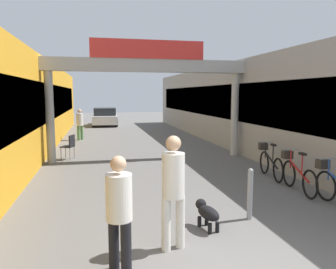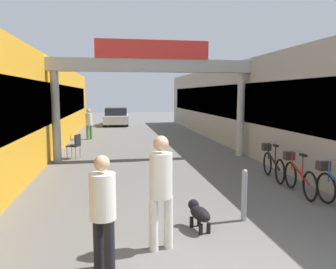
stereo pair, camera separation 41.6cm
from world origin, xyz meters
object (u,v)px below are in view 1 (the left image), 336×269
at_px(parked_car_white, 105,117).
at_px(pedestrian_carrying_crate, 80,123).
at_px(pedestrian_companion, 119,208).
at_px(pedestrian_with_dog, 173,185).
at_px(bollard_post_metal, 250,193).
at_px(bicycle_black_farthest, 269,162).
at_px(cafe_chair_black_nearer, 69,145).
at_px(dog_on_leash, 207,212).
at_px(bicycle_red_third, 297,173).

bearing_deg(parked_car_white, pedestrian_carrying_crate, -100.56).
bearing_deg(parked_car_white, pedestrian_companion, -90.93).
distance_m(pedestrian_with_dog, pedestrian_companion, 0.99).
bearing_deg(bollard_post_metal, bicycle_black_farthest, 54.78).
xyz_separation_m(pedestrian_with_dog, cafe_chair_black_nearer, (-2.08, 7.47, -0.46)).
height_order(pedestrian_with_dog, pedestrian_companion, pedestrian_with_dog).
relative_size(dog_on_leash, bollard_post_metal, 0.69).
distance_m(pedestrian_companion, bicycle_red_third, 5.28).
xyz_separation_m(pedestrian_with_dog, bollard_post_metal, (1.68, 0.87, -0.50)).
xyz_separation_m(pedestrian_companion, cafe_chair_black_nearer, (-1.25, 7.99, -0.35)).
distance_m(pedestrian_carrying_crate, dog_on_leash, 12.34).
distance_m(bicycle_red_third, bollard_post_metal, 2.40).
distance_m(pedestrian_with_dog, parked_car_white, 20.52).
xyz_separation_m(dog_on_leash, bicycle_red_third, (2.86, 1.68, 0.15)).
bearing_deg(parked_car_white, bicycle_red_third, -77.32).
bearing_deg(parked_car_white, pedestrian_with_dog, -88.62).
bearing_deg(bollard_post_metal, pedestrian_with_dog, -152.67).
xyz_separation_m(pedestrian_with_dog, pedestrian_carrying_crate, (-1.96, 12.64, -0.10)).
bearing_deg(bicycle_red_third, pedestrian_with_dog, -147.52).
distance_m(pedestrian_with_dog, bollard_post_metal, 1.95).
xyz_separation_m(pedestrian_companion, bollard_post_metal, (2.51, 1.39, -0.39)).
relative_size(bicycle_black_farthest, cafe_chair_black_nearer, 1.89).
height_order(pedestrian_with_dog, dog_on_leash, pedestrian_with_dog).
bearing_deg(pedestrian_with_dog, dog_on_leash, 39.70).
height_order(pedestrian_with_dog, bollard_post_metal, pedestrian_with_dog).
xyz_separation_m(pedestrian_companion, dog_on_leash, (1.58, 1.14, -0.60)).
xyz_separation_m(pedestrian_with_dog, bicycle_red_third, (3.61, 2.30, -0.56)).
bearing_deg(pedestrian_companion, bicycle_red_third, 32.39).
bearing_deg(pedestrian_carrying_crate, pedestrian_with_dog, -81.18).
xyz_separation_m(pedestrian_companion, pedestrian_carrying_crate, (-1.13, 13.16, 0.01)).
height_order(dog_on_leash, bollard_post_metal, bollard_post_metal).
bearing_deg(parked_car_white, bicycle_black_farthest, -76.16).
height_order(bicycle_black_farthest, parked_car_white, parked_car_white).
distance_m(pedestrian_companion, pedestrian_carrying_crate, 13.21).
relative_size(dog_on_leash, cafe_chair_black_nearer, 0.75).
relative_size(pedestrian_with_dog, parked_car_white, 0.43).
relative_size(pedestrian_companion, pedestrian_carrying_crate, 0.99).
xyz_separation_m(pedestrian_companion, parked_car_white, (0.34, 21.03, -0.25)).
height_order(dog_on_leash, cafe_chair_black_nearer, cafe_chair_black_nearer).
bearing_deg(pedestrian_companion, dog_on_leash, 35.82).
height_order(pedestrian_carrying_crate, bollard_post_metal, pedestrian_carrying_crate).
height_order(bicycle_red_third, bollard_post_metal, bicycle_red_third).
bearing_deg(bicycle_black_farthest, pedestrian_with_dog, -134.88).
relative_size(pedestrian_carrying_crate, dog_on_leash, 2.37).
xyz_separation_m(pedestrian_carrying_crate, dog_on_leash, (2.71, -12.02, -0.61)).
distance_m(pedestrian_with_dog, cafe_chair_black_nearer, 7.77).
bearing_deg(bicycle_red_third, pedestrian_companion, -147.61).
relative_size(dog_on_leash, bicycle_black_farthest, 0.40).
height_order(pedestrian_with_dog, parked_car_white, pedestrian_with_dog).
xyz_separation_m(bicycle_red_third, bollard_post_metal, (-1.93, -1.43, 0.06)).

